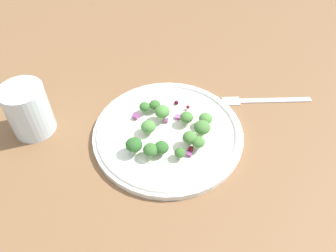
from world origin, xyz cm
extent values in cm
cube|color=brown|center=(0.00, 0.00, -1.00)|extent=(180.00, 180.00, 2.00)
cylinder|color=white|center=(2.22, 2.95, 0.60)|extent=(28.11, 28.11, 1.20)
torus|color=white|center=(2.22, 2.95, 1.20)|extent=(26.86, 26.86, 1.00)
cylinder|color=white|center=(2.22, 2.95, 1.30)|extent=(16.30, 16.30, 0.20)
cylinder|color=#ADD18E|center=(0.67, -3.45, 1.92)|extent=(0.97, 0.97, 0.97)
ellipsoid|color=#386B2D|center=(0.67, -3.45, 3.09)|extent=(2.58, 2.58, 1.94)
cylinder|color=#ADD18E|center=(0.53, 5.34, 2.42)|extent=(1.06, 1.06, 1.06)
ellipsoid|color=#4C843D|center=(0.53, 5.34, 3.69)|extent=(2.84, 2.84, 2.13)
cylinder|color=#8EB77A|center=(8.36, 0.16, 2.22)|extent=(0.87, 0.87, 0.87)
ellipsoid|color=#477A38|center=(8.36, 0.16, 3.26)|extent=(2.32, 2.32, 1.74)
cylinder|color=#8EB77A|center=(2.38, -2.50, 1.91)|extent=(0.96, 0.96, 0.96)
ellipsoid|color=#2D6028|center=(2.38, -2.50, 3.06)|extent=(2.55, 2.55, 1.91)
cylinder|color=#8EB77A|center=(5.67, -2.69, 1.92)|extent=(0.72, 0.72, 0.72)
ellipsoid|color=#386B2D|center=(5.67, -2.69, 2.79)|extent=(1.93, 1.93, 1.45)
cylinder|color=#9EC684|center=(8.47, 3.11, 2.45)|extent=(1.12, 1.12, 1.12)
ellipsoid|color=#477A38|center=(8.47, 3.11, 3.79)|extent=(2.98, 2.98, 2.24)
cylinder|color=#9EC684|center=(-1.50, 7.51, 2.03)|extent=(0.82, 0.82, 0.82)
ellipsoid|color=#386B2D|center=(-1.50, 7.51, 3.01)|extent=(2.18, 2.18, 1.63)
cylinder|color=#8EB77A|center=(-3.29, 6.57, 2.04)|extent=(0.79, 0.79, 0.79)
ellipsoid|color=#386B2D|center=(-3.29, 6.57, 2.99)|extent=(2.12, 2.12, 1.59)
cylinder|color=#ADD18E|center=(5.20, 5.51, 2.06)|extent=(0.93, 0.93, 0.93)
ellipsoid|color=#477A38|center=(5.20, 5.51, 3.17)|extent=(2.48, 2.48, 1.86)
cylinder|color=#8EB77A|center=(-1.15, 1.66, 1.82)|extent=(1.02, 1.02, 1.02)
ellipsoid|color=#4C843D|center=(-1.15, 1.66, 3.05)|extent=(2.73, 2.73, 2.05)
cylinder|color=#8EB77A|center=(8.70, 5.85, 2.16)|extent=(0.94, 0.94, 0.94)
ellipsoid|color=#4C843D|center=(8.70, 5.85, 3.28)|extent=(2.50, 2.50, 1.88)
cylinder|color=#9EC684|center=(-2.35, -3.20, 1.94)|extent=(1.11, 1.11, 1.11)
ellipsoid|color=#2D6028|center=(-2.35, -3.20, 3.27)|extent=(2.95, 2.95, 2.21)
cylinder|color=#9EC684|center=(6.73, 0.54, 2.35)|extent=(0.95, 0.95, 0.95)
ellipsoid|color=#477A38|center=(6.73, 0.54, 3.49)|extent=(2.53, 2.53, 1.89)
sphere|color=#4C0A14|center=(2.16, 10.37, 1.77)|extent=(0.86, 0.86, 0.86)
sphere|color=maroon|center=(7.27, -0.94, 2.21)|extent=(0.93, 0.93, 0.93)
sphere|color=maroon|center=(4.71, 9.34, 2.10)|extent=(0.74, 0.74, 0.74)
sphere|color=maroon|center=(5.36, 7.46, 1.83)|extent=(0.78, 0.78, 0.78)
sphere|color=maroon|center=(8.23, 8.05, 1.63)|extent=(0.77, 0.77, 0.77)
cube|color=#A35B93|center=(3.37, 6.56, 1.72)|extent=(1.38, 1.30, 0.52)
cube|color=#843D75|center=(-4.50, 4.72, 1.95)|extent=(1.44, 1.53, 0.57)
cube|color=#934C84|center=(-2.16, 9.22, 1.77)|extent=(1.46, 1.49, 0.32)
cube|color=#843D75|center=(7.12, -1.57, 1.84)|extent=(1.17, 1.45, 0.42)
cube|color=#843D75|center=(1.22, 5.00, 1.85)|extent=(1.03, 0.93, 0.40)
cube|color=silver|center=(21.77, 17.60, 0.25)|extent=(14.78, 5.13, 0.50)
cube|color=silver|center=(12.81, 15.14, 0.25)|extent=(4.11, 3.27, 0.50)
cylinder|color=silver|center=(-23.08, -1.17, 4.95)|extent=(7.87, 7.87, 9.91)
camera|label=1|loc=(11.98, -37.66, 48.19)|focal=35.96mm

